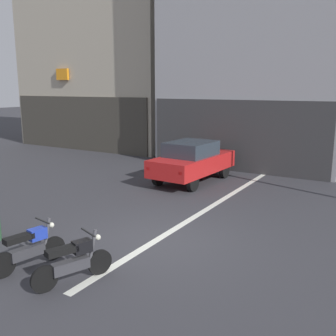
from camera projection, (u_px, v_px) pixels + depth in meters
The scene contains 7 objects.
ground_plane at pixel (156, 241), 9.59m from camera, with size 120.00×120.00×0.00m, color #333338.
lane_centre_line at pixel (242, 188), 14.62m from camera, with size 0.20×18.00×0.01m, color silver.
building_corner_left at pixel (115, 2), 25.01m from camera, with size 10.52×7.78×18.39m.
building_mid_block at pixel (271, 48), 20.42m from camera, with size 8.59×9.57×11.60m.
car_red_crossing_near at pixel (192, 160), 15.44m from camera, with size 1.98×4.19×1.64m.
motorcycle_blue_row_leftmost at pixel (30, 247), 8.08m from camera, with size 0.55×1.65×0.98m.
motorcycle_black_row_left_mid at pixel (74, 261), 7.45m from camera, with size 0.71×1.59×0.98m.
Camera 1 is at (4.92, -7.57, 3.73)m, focal length 41.36 mm.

